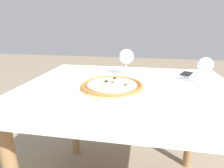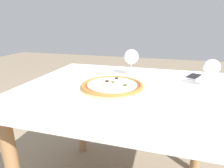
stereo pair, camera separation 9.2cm
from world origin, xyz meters
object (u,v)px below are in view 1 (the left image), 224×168
(dining_table, at_px, (126,105))
(fork, at_px, (63,86))
(cell_phone, at_px, (186,74))
(pizza_plate, at_px, (112,87))
(wine_glass_far_right, at_px, (205,66))
(wine_glass_far_left, at_px, (126,57))

(dining_table, relative_size, fork, 6.60)
(cell_phone, bearing_deg, pizza_plate, -140.29)
(dining_table, bearing_deg, cell_phone, 40.73)
(dining_table, xyz_separation_m, pizza_plate, (-0.07, -0.05, 0.12))
(pizza_plate, bearing_deg, dining_table, 34.01)
(dining_table, distance_m, cell_phone, 0.47)
(pizza_plate, relative_size, wine_glass_far_right, 2.50)
(dining_table, height_order, wine_glass_far_right, wine_glass_far_right)
(fork, bearing_deg, cell_phone, 27.08)
(dining_table, relative_size, wine_glass_far_left, 6.81)
(fork, distance_m, wine_glass_far_left, 0.44)
(wine_glass_far_left, bearing_deg, cell_phone, 7.78)
(dining_table, xyz_separation_m, wine_glass_far_left, (-0.03, 0.25, 0.21))
(dining_table, distance_m, wine_glass_far_left, 0.33)
(fork, xyz_separation_m, cell_phone, (0.68, 0.35, 0.00))
(dining_table, distance_m, fork, 0.35)
(cell_phone, bearing_deg, wine_glass_far_left, -172.22)
(fork, height_order, cell_phone, cell_phone)
(wine_glass_far_right, bearing_deg, pizza_plate, -159.06)
(pizza_plate, bearing_deg, cell_phone, 39.71)
(pizza_plate, xyz_separation_m, wine_glass_far_left, (0.04, 0.30, 0.10))
(wine_glass_far_left, xyz_separation_m, wine_glass_far_right, (0.43, -0.12, -0.01))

